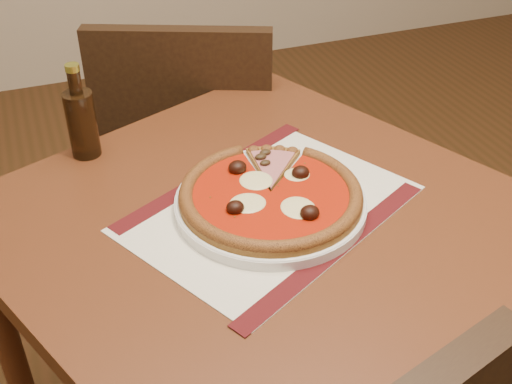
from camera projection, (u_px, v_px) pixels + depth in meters
table at (260, 260)px, 1.12m from camera, size 1.05×1.05×0.75m
chair_far at (191, 153)px, 1.68m from camera, size 0.55×0.55×0.88m
placemat at (270, 208)px, 1.07m from camera, size 0.55×0.50×0.00m
plate at (271, 203)px, 1.06m from camera, size 0.32×0.32×0.02m
pizza at (271, 194)px, 1.05m from camera, size 0.30×0.30×0.04m
ham_slice at (282, 165)px, 1.13m from camera, size 0.10×0.14×0.02m
bottle at (82, 121)px, 1.17m from camera, size 0.05×0.05×0.18m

